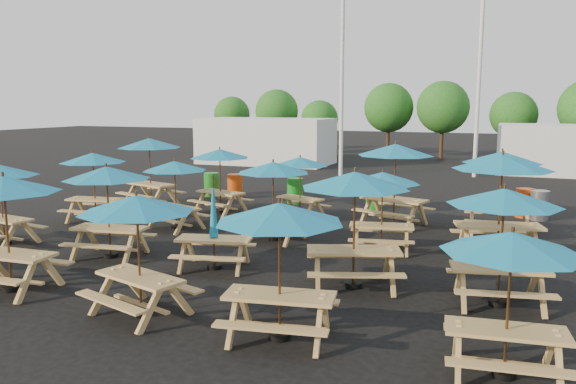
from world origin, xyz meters
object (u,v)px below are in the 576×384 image
at_px(picnic_unit_2, 93,161).
at_px(waste_bin_0, 212,185).
at_px(picnic_unit_8, 137,211).
at_px(picnic_unit_16, 512,251).
at_px(picnic_unit_18, 502,168).
at_px(waste_bin_5, 539,205).
at_px(picnic_unit_10, 273,172).
at_px(waste_bin_2, 295,191).
at_px(waste_bin_1, 235,186).
at_px(picnic_unit_4, 4,191).
at_px(picnic_unit_9, 214,231).
at_px(picnic_unit_7, 220,157).
at_px(picnic_unit_15, 395,154).
at_px(waste_bin_4, 525,203).
at_px(picnic_unit_3, 149,147).
at_px(picnic_unit_11, 300,165).
at_px(picnic_unit_14, 383,182).
at_px(picnic_unit_5, 107,178).
at_px(picnic_unit_13, 355,186).
at_px(picnic_unit_6, 175,170).
at_px(picnic_unit_12, 279,220).
at_px(picnic_unit_17, 504,203).
at_px(waste_bin_3, 374,195).

xyz_separation_m(picnic_unit_2, waste_bin_0, (1.05, 5.63, -1.44)).
relative_size(picnic_unit_8, picnic_unit_16, 1.18).
distance_m(picnic_unit_18, waste_bin_5, 5.78).
distance_m(picnic_unit_10, waste_bin_2, 5.95).
height_order(picnic_unit_18, waste_bin_1, picnic_unit_18).
height_order(picnic_unit_2, waste_bin_2, picnic_unit_2).
height_order(picnic_unit_4, picnic_unit_9, picnic_unit_4).
xyz_separation_m(picnic_unit_7, picnic_unit_18, (9.00, -2.66, 0.29)).
bearing_deg(picnic_unit_18, waste_bin_2, 129.44).
relative_size(picnic_unit_15, waste_bin_4, 3.03).
relative_size(picnic_unit_3, picnic_unit_4, 1.22).
bearing_deg(picnic_unit_10, waste_bin_4, 49.02).
height_order(picnic_unit_11, picnic_unit_14, picnic_unit_14).
xyz_separation_m(picnic_unit_5, picnic_unit_13, (6.12, -0.01, 0.13)).
distance_m(picnic_unit_2, picnic_unit_8, 8.77).
xyz_separation_m(picnic_unit_16, waste_bin_5, (0.89, 11.66, -1.32)).
xyz_separation_m(picnic_unit_16, picnic_unit_18, (-0.24, 6.27, 0.42)).
bearing_deg(waste_bin_1, picnic_unit_13, -50.90).
relative_size(waste_bin_4, waste_bin_5, 1.00).
bearing_deg(picnic_unit_6, picnic_unit_11, 64.59).
relative_size(picnic_unit_2, picnic_unit_8, 0.94).
distance_m(picnic_unit_12, waste_bin_0, 14.28).
xyz_separation_m(picnic_unit_9, picnic_unit_14, (3.21, 2.92, 0.90)).
xyz_separation_m(picnic_unit_17, waste_bin_1, (-10.00, 8.89, -1.46)).
height_order(picnic_unit_9, waste_bin_3, picnic_unit_9).
bearing_deg(picnic_unit_14, picnic_unit_15, 83.62).
bearing_deg(picnic_unit_4, picnic_unit_12, -4.83).
bearing_deg(picnic_unit_4, picnic_unit_5, 82.12).
distance_m(picnic_unit_14, waste_bin_3, 6.00).
relative_size(picnic_unit_8, picnic_unit_18, 0.88).
bearing_deg(waste_bin_2, picnic_unit_9, -81.38).
distance_m(picnic_unit_7, picnic_unit_15, 5.93).
relative_size(picnic_unit_6, picnic_unit_11, 1.01).
bearing_deg(picnic_unit_16, picnic_unit_13, 128.06).
xyz_separation_m(picnic_unit_12, waste_bin_4, (3.84, 11.93, -1.46)).
bearing_deg(picnic_unit_12, picnic_unit_16, -9.84).
bearing_deg(waste_bin_4, picnic_unit_2, -155.80).
bearing_deg(picnic_unit_9, waste_bin_4, 39.07).
height_order(picnic_unit_5, waste_bin_5, picnic_unit_5).
bearing_deg(waste_bin_1, waste_bin_4, 0.80).
xyz_separation_m(picnic_unit_16, waste_bin_3, (-4.50, 11.63, -1.32)).
distance_m(picnic_unit_13, waste_bin_4, 9.77).
bearing_deg(picnic_unit_18, picnic_unit_10, 168.15).
xyz_separation_m(picnic_unit_7, picnic_unit_10, (3.21, -2.91, -0.03)).
bearing_deg(waste_bin_1, picnic_unit_8, -70.79).
relative_size(picnic_unit_12, waste_bin_1, 2.47).
distance_m(picnic_unit_13, waste_bin_2, 9.95).
bearing_deg(picnic_unit_11, picnic_unit_3, -160.66).
relative_size(picnic_unit_10, picnic_unit_16, 1.05).
relative_size(picnic_unit_8, picnic_unit_13, 0.88).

